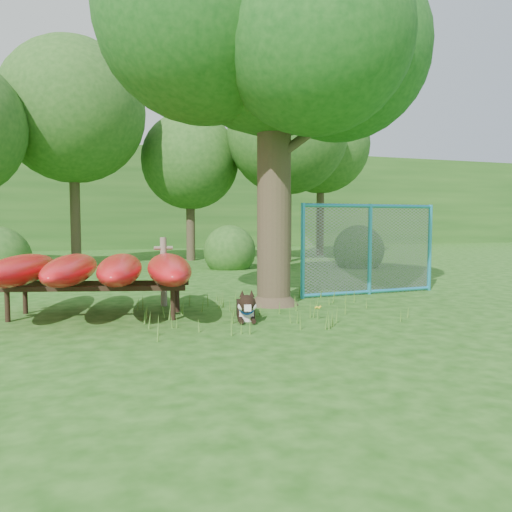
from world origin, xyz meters
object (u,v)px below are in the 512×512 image
object	(u,v)px
husky_dog	(246,308)
fence_section	(370,249)
kayak_rack	(96,269)
oak_tree	(272,18)

from	to	relation	value
husky_dog	fence_section	bearing A→B (deg)	42.42
kayak_rack	husky_dog	world-z (taller)	kayak_rack
kayak_rack	fence_section	bearing A→B (deg)	23.26
oak_tree	kayak_rack	bearing A→B (deg)	-176.54
fence_section	oak_tree	bearing A→B (deg)	-171.08
oak_tree	husky_dog	xyz separation A→B (m)	(-0.95, -1.28, -5.31)
oak_tree	fence_section	world-z (taller)	oak_tree
kayak_rack	fence_section	world-z (taller)	fence_section
husky_dog	fence_section	size ratio (longest dim) A/B	0.34
fence_section	kayak_rack	bearing A→B (deg)	-175.57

